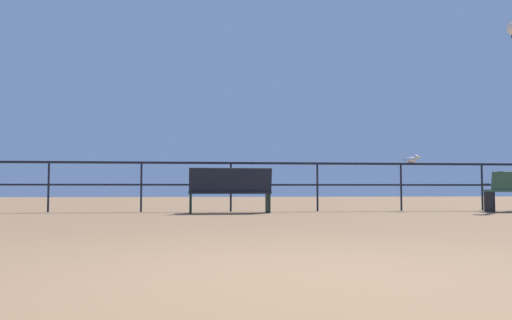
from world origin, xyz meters
name	(u,v)px	position (x,y,z in m)	size (l,w,h in m)	color
ground_plane	(309,278)	(0.00, 0.00, 0.00)	(60.00, 60.00, 0.00)	brown
pier_railing	(231,175)	(0.00, 8.59, 0.81)	(19.62, 0.05, 1.10)	black
bench_near_left	(230,188)	(-0.06, 7.73, 0.51)	(1.71, 0.68, 0.93)	black
seagull_on_rail	(413,159)	(4.19, 8.57, 1.18)	(0.31, 0.32, 0.19)	silver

